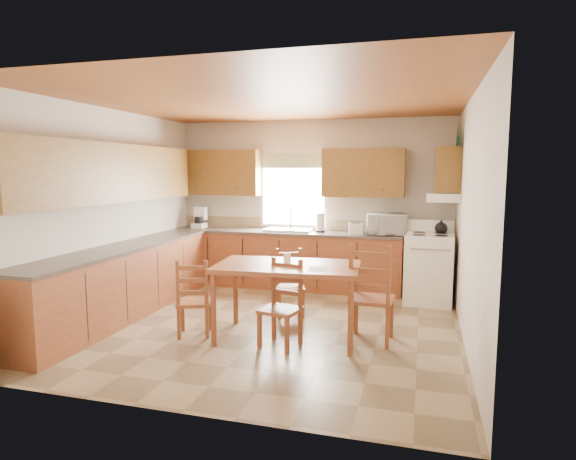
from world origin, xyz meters
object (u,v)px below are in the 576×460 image
(chair_near_left, at_px, (194,297))
(chair_near_right, at_px, (372,293))
(stove, at_px, (429,269))
(chair_far_left, at_px, (280,304))
(dining_table, at_px, (287,302))
(chair_far_right, at_px, (290,283))
(microwave, at_px, (386,224))

(chair_near_left, distance_m, chair_near_right, 2.02)
(stove, xyz_separation_m, chair_near_left, (-2.61, -2.16, -0.04))
(chair_near_right, bearing_deg, chair_far_left, 27.70)
(dining_table, xyz_separation_m, chair_far_left, (-0.01, -0.26, 0.04))
(dining_table, bearing_deg, chair_far_left, -96.34)
(stove, distance_m, dining_table, 2.52)
(chair_far_left, bearing_deg, chair_far_right, 111.98)
(microwave, bearing_deg, stove, -39.02)
(microwave, height_order, dining_table, microwave)
(stove, distance_m, chair_near_right, 1.92)
(microwave, bearing_deg, chair_near_left, -139.12)
(chair_near_left, bearing_deg, chair_far_right, -150.15)
(dining_table, distance_m, chair_far_left, 0.26)
(stove, bearing_deg, chair_far_left, -121.77)
(chair_near_left, distance_m, chair_far_left, 1.06)
(chair_near_right, bearing_deg, stove, -106.01)
(stove, bearing_deg, chair_near_right, -106.07)
(stove, height_order, chair_far_left, stove)
(microwave, relative_size, chair_far_right, 0.62)
(microwave, relative_size, dining_table, 0.34)
(stove, height_order, microwave, microwave)
(microwave, bearing_deg, dining_table, -122.06)
(chair_far_right, bearing_deg, stove, 11.44)
(stove, relative_size, chair_near_right, 0.89)
(stove, height_order, chair_far_right, stove)
(microwave, xyz_separation_m, dining_table, (-0.90, -2.33, -0.66))
(dining_table, relative_size, chair_near_right, 1.44)
(dining_table, distance_m, chair_near_right, 0.94)
(microwave, xyz_separation_m, chair_near_left, (-1.96, -2.50, -0.64))
(dining_table, relative_size, chair_far_left, 1.70)
(stove, bearing_deg, dining_table, -125.00)
(stove, xyz_separation_m, microwave, (-0.65, 0.34, 0.59))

